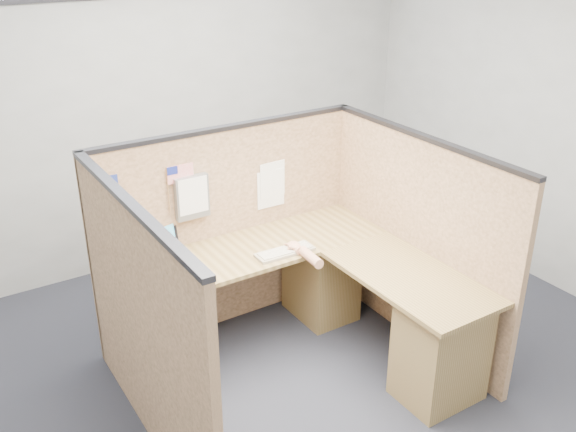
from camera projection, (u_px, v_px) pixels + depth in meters
floor at (305, 387)px, 4.22m from camera, size 5.00×5.00×0.00m
wall_back at (157, 104)px, 5.37m from camera, size 5.00×0.00×5.00m
cubicle_partitions at (270, 258)px, 4.23m from camera, size 2.06×1.83×1.53m
l_desk at (304, 308)px, 4.37m from camera, size 1.95×1.75×0.73m
laptop at (158, 250)px, 4.28m from camera, size 0.35×0.34×0.25m
keyboard at (285, 252)px, 4.37m from camera, size 0.42×0.15×0.03m
mouse at (294, 248)px, 4.40m from camera, size 0.10×0.07×0.04m
hand_forearm at (305, 253)px, 4.30m from camera, size 0.10×0.36×0.08m
blue_poster at (105, 195)px, 4.03m from camera, size 0.19×0.01×0.25m
american_flag at (178, 176)px, 4.24m from camera, size 0.19×0.01×0.33m
file_holder at (192, 197)px, 4.35m from camera, size 0.24×0.05×0.31m
paper_left at (273, 180)px, 4.69m from camera, size 0.21×0.01×0.27m
paper_right at (271, 189)px, 4.71m from camera, size 0.23×0.01×0.29m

